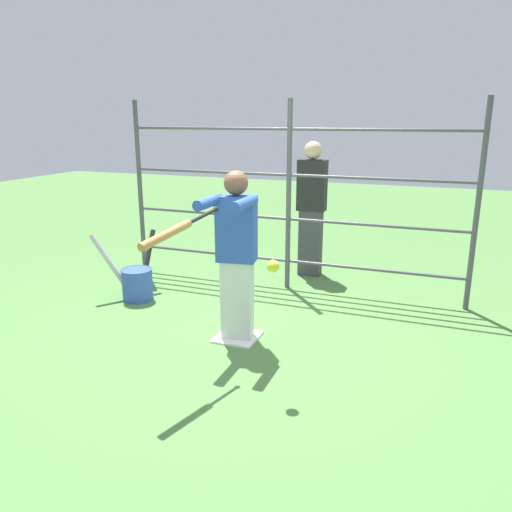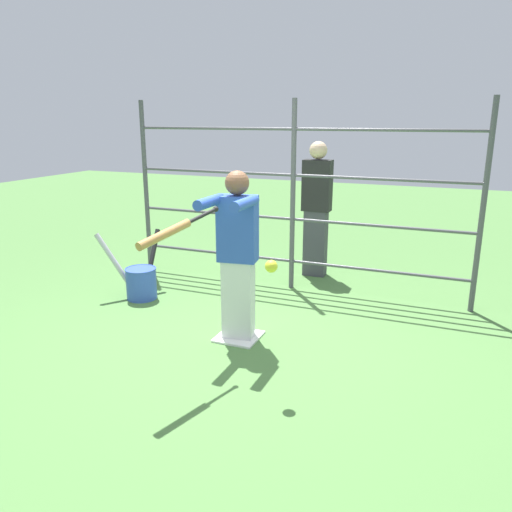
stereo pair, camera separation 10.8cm
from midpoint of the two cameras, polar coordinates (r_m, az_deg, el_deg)
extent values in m
plane|color=#4C7A3D|center=(4.90, -1.35, -9.29)|extent=(24.00, 24.00, 0.00)
cube|color=white|center=(4.90, -1.35, -9.19)|extent=(0.40, 0.40, 0.02)
cylinder|color=#4C4C51|center=(5.75, 25.00, 4.87)|extent=(0.06, 0.06, 2.27)
cylinder|color=#4C4C51|center=(6.02, 4.75, 6.70)|extent=(0.06, 0.06, 2.27)
cylinder|color=#4C4C51|center=(6.93, -12.03, 7.59)|extent=(0.06, 0.06, 2.27)
cylinder|color=#4C4C51|center=(6.19, 4.59, -0.57)|extent=(4.16, 0.04, 0.04)
cylinder|color=#4C4C51|center=(6.06, 4.69, 4.23)|extent=(4.16, 0.04, 0.04)
cylinder|color=#4C4C51|center=(5.98, 4.81, 9.20)|extent=(4.16, 0.04, 0.04)
cylinder|color=#4C4C51|center=(5.94, 4.92, 14.26)|extent=(4.16, 0.04, 0.04)
cube|color=silver|center=(4.75, -1.38, -5.05)|extent=(0.31, 0.22, 0.78)
cube|color=#2D51B7|center=(4.55, -1.44, 3.13)|extent=(0.38, 0.25, 0.61)
sphere|color=brown|center=(4.48, -1.47, 8.36)|extent=(0.22, 0.22, 0.22)
cylinder|color=#2D51B7|center=(4.27, -0.56, 6.03)|extent=(0.09, 0.43, 0.09)
cylinder|color=#2D51B7|center=(4.36, -4.64, 6.18)|extent=(0.09, 0.43, 0.09)
sphere|color=black|center=(4.12, -3.88, 5.37)|extent=(0.05, 0.05, 0.05)
cylinder|color=black|center=(4.00, -5.40, 4.60)|extent=(0.10, 0.34, 0.09)
cylinder|color=#B27F42|center=(3.71, -9.60, 2.47)|extent=(0.18, 0.52, 0.15)
sphere|color=yellow|center=(3.71, 2.59, -1.19)|extent=(0.10, 0.10, 0.10)
cylinder|color=#3351B2|center=(5.98, -12.46, -3.10)|extent=(0.35, 0.35, 0.36)
torus|color=#3351B2|center=(5.93, -12.56, -1.44)|extent=(0.36, 0.36, 0.01)
cylinder|color=#B2B2B7|center=(6.03, -15.16, -0.97)|extent=(0.49, 0.17, 0.75)
cylinder|color=black|center=(6.16, -11.37, -0.54)|extent=(0.12, 0.48, 0.71)
cube|color=#3F3F47|center=(6.70, 7.26, 1.46)|extent=(0.29, 0.18, 0.88)
cube|color=black|center=(6.56, 7.49, 7.98)|extent=(0.37, 0.20, 0.66)
sphere|color=beige|center=(6.51, 7.63, 11.89)|extent=(0.23, 0.23, 0.23)
camera|label=1|loc=(0.05, -89.26, 0.21)|focal=35.00mm
camera|label=2|loc=(0.05, 90.74, -0.21)|focal=35.00mm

